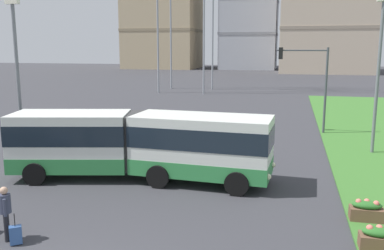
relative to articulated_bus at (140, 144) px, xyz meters
name	(u,v)px	position (x,y,z in m)	size (l,w,h in m)	color
articulated_bus	(140,144)	(0.00, 0.00, 0.00)	(12.04, 3.87, 3.00)	silver
pedestrian_crossing	(5,210)	(-1.92, -6.77, -0.65)	(0.38, 0.49, 1.74)	black
rolling_suitcase	(16,235)	(-1.47, -6.97, -1.34)	(0.43, 0.41, 0.97)	#335693
flower_planter_1	(379,238)	(9.22, -4.95, -1.23)	(1.10, 0.56, 0.74)	brown
flower_planter_2	(367,210)	(9.22, -2.74, -1.23)	(1.10, 0.56, 0.74)	brown
traffic_light_far_right	(310,75)	(7.70, 12.57, 2.39)	(3.47, 0.28, 5.90)	#474C51
streetlight_left	(18,74)	(-7.22, 1.72, 2.91)	(0.70, 0.28, 8.25)	slate
streetlight_median	(378,70)	(11.12, 7.45, 3.05)	(0.70, 0.28, 8.52)	slate
apartment_tower_westcentre	(250,1)	(-5.02, 98.81, 16.08)	(14.66, 15.58, 35.42)	#9EA3AD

